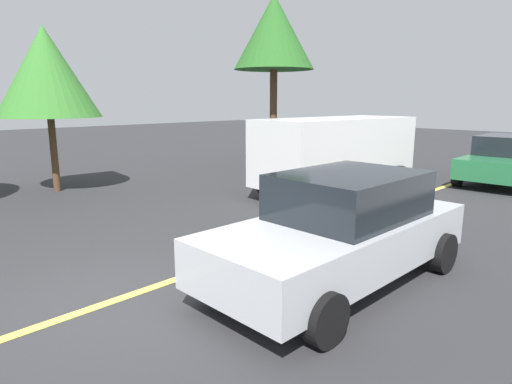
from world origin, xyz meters
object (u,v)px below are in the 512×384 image
object	(u,v)px
tree_left_verge	(274,33)
tree_centre_verge	(46,72)
car_green_approaching	(505,159)
white_van	(337,150)
car_silver_crossing	(342,229)

from	to	relation	value
tree_left_verge	tree_centre_verge	world-z (taller)	tree_left_verge
car_green_approaching	tree_centre_verge	distance (m)	14.55
white_van	car_silver_crossing	xyz separation A→B (m)	(-5.36, -3.77, -0.44)
tree_left_verge	car_silver_crossing	bearing A→B (deg)	-132.68
car_silver_crossing	tree_left_verge	size ratio (longest dim) A/B	0.68
white_van	car_silver_crossing	bearing A→B (deg)	-144.91
car_silver_crossing	tree_left_verge	bearing A→B (deg)	47.32
tree_left_verge	white_van	bearing A→B (deg)	-118.42
white_van	tree_left_verge	bearing A→B (deg)	61.58
car_silver_crossing	car_green_approaching	bearing A→B (deg)	3.81
car_silver_crossing	tree_left_verge	distance (m)	12.68
tree_left_verge	tree_centre_verge	distance (m)	8.65
tree_left_verge	tree_centre_verge	bearing A→B (deg)	171.73
car_green_approaching	car_silver_crossing	distance (m)	10.61
white_van	tree_left_verge	xyz separation A→B (m)	(2.68, 4.96, 4.02)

